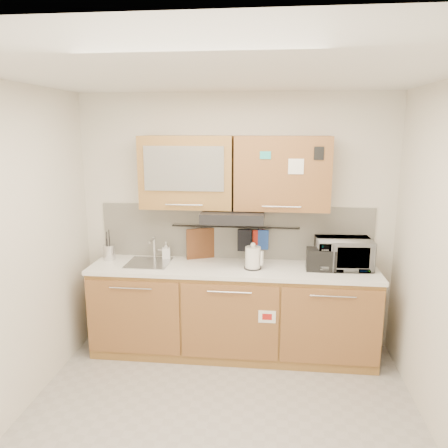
# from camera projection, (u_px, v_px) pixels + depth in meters

# --- Properties ---
(floor) EXTENTS (3.20, 3.20, 0.00)m
(floor) POSITION_uv_depth(u_px,v_px,m) (218.00, 430.00, 3.33)
(floor) COLOR #9E9993
(floor) RESTS_ON ground
(ceiling) EXTENTS (3.20, 3.20, 0.00)m
(ceiling) POSITION_uv_depth(u_px,v_px,m) (217.00, 72.00, 2.77)
(ceiling) COLOR white
(ceiling) RESTS_ON wall_back
(wall_back) EXTENTS (3.20, 0.00, 3.20)m
(wall_back) POSITION_uv_depth(u_px,v_px,m) (235.00, 222.00, 4.51)
(wall_back) COLOR silver
(wall_back) RESTS_ON ground
(wall_left) EXTENTS (0.00, 3.00, 3.00)m
(wall_left) POSITION_uv_depth(u_px,v_px,m) (3.00, 260.00, 3.22)
(wall_left) COLOR silver
(wall_left) RESTS_ON ground
(base_cabinet) EXTENTS (2.80, 0.64, 0.88)m
(base_cabinet) POSITION_uv_depth(u_px,v_px,m) (232.00, 315.00, 4.40)
(base_cabinet) COLOR #AF803E
(base_cabinet) RESTS_ON floor
(countertop) EXTENTS (2.82, 0.62, 0.04)m
(countertop) POSITION_uv_depth(u_px,v_px,m) (233.00, 269.00, 4.29)
(countertop) COLOR white
(countertop) RESTS_ON base_cabinet
(backsplash) EXTENTS (2.80, 0.02, 0.56)m
(backsplash) POSITION_uv_depth(u_px,v_px,m) (235.00, 232.00, 4.52)
(backsplash) COLOR silver
(backsplash) RESTS_ON countertop
(upper_cabinets) EXTENTS (1.82, 0.37, 0.70)m
(upper_cabinets) POSITION_uv_depth(u_px,v_px,m) (234.00, 173.00, 4.22)
(upper_cabinets) COLOR #AF803E
(upper_cabinets) RESTS_ON wall_back
(range_hood) EXTENTS (0.60, 0.46, 0.10)m
(range_hood) POSITION_uv_depth(u_px,v_px,m) (233.00, 216.00, 4.24)
(range_hood) COLOR black
(range_hood) RESTS_ON upper_cabinets
(sink) EXTENTS (0.42, 0.40, 0.26)m
(sink) POSITION_uv_depth(u_px,v_px,m) (149.00, 263.00, 4.39)
(sink) COLOR silver
(sink) RESTS_ON countertop
(utensil_rail) EXTENTS (1.30, 0.02, 0.02)m
(utensil_rail) POSITION_uv_depth(u_px,v_px,m) (235.00, 227.00, 4.47)
(utensil_rail) COLOR black
(utensil_rail) RESTS_ON backsplash
(utensil_crock) EXTENTS (0.14, 0.14, 0.31)m
(utensil_crock) POSITION_uv_depth(u_px,v_px,m) (109.00, 252.00, 4.50)
(utensil_crock) COLOR silver
(utensil_crock) RESTS_ON countertop
(kettle) EXTENTS (0.20, 0.19, 0.26)m
(kettle) POSITION_uv_depth(u_px,v_px,m) (253.00, 258.00, 4.21)
(kettle) COLOR silver
(kettle) RESTS_ON countertop
(toaster) EXTENTS (0.28, 0.17, 0.21)m
(toaster) POSITION_uv_depth(u_px,v_px,m) (321.00, 259.00, 4.16)
(toaster) COLOR black
(toaster) RESTS_ON countertop
(microwave) EXTENTS (0.54, 0.38, 0.29)m
(microwave) POSITION_uv_depth(u_px,v_px,m) (343.00, 254.00, 4.22)
(microwave) COLOR #999999
(microwave) RESTS_ON countertop
(soap_bottle) EXTENTS (0.10, 0.10, 0.18)m
(soap_bottle) POSITION_uv_depth(u_px,v_px,m) (166.00, 251.00, 4.52)
(soap_bottle) COLOR #999999
(soap_bottle) RESTS_ON countertop
(cutting_board) EXTENTS (0.30, 0.15, 0.39)m
(cutting_board) POSITION_uv_depth(u_px,v_px,m) (202.00, 247.00, 4.53)
(cutting_board) COLOR brown
(cutting_board) RESTS_ON utensil_rail
(oven_mitt) EXTENTS (0.12, 0.04, 0.20)m
(oven_mitt) POSITION_uv_depth(u_px,v_px,m) (263.00, 240.00, 4.45)
(oven_mitt) COLOR #22449C
(oven_mitt) RESTS_ON utensil_rail
(dark_pouch) EXTENTS (0.15, 0.05, 0.23)m
(dark_pouch) POSITION_uv_depth(u_px,v_px,m) (245.00, 240.00, 4.47)
(dark_pouch) COLOR black
(dark_pouch) RESTS_ON utensil_rail
(pot_holder) EXTENTS (0.12, 0.07, 0.15)m
(pot_holder) POSITION_uv_depth(u_px,v_px,m) (259.00, 237.00, 4.45)
(pot_holder) COLOR #A82216
(pot_holder) RESTS_ON utensil_rail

